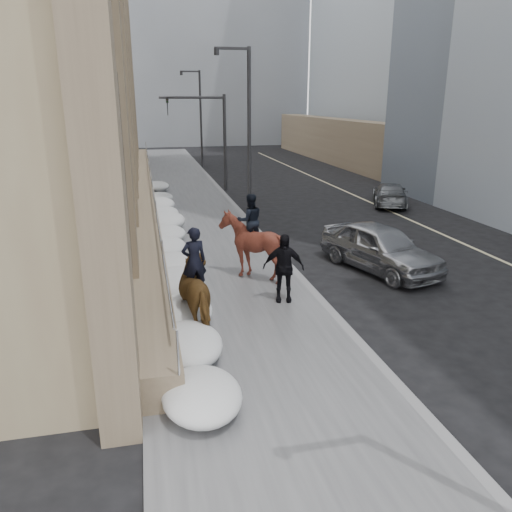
# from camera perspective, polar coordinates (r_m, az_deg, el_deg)

# --- Properties ---
(ground) EXTENTS (140.00, 140.00, 0.00)m
(ground) POSITION_cam_1_polar(r_m,az_deg,el_deg) (11.79, -0.41, -11.33)
(ground) COLOR black
(ground) RESTS_ON ground
(sidewalk) EXTENTS (5.00, 80.00, 0.12)m
(sidewalk) POSITION_cam_1_polar(r_m,az_deg,el_deg) (20.99, -6.23, 1.82)
(sidewalk) COLOR #48484A
(sidewalk) RESTS_ON ground
(curb) EXTENTS (0.24, 80.00, 0.12)m
(curb) POSITION_cam_1_polar(r_m,az_deg,el_deg) (21.42, 0.75, 2.24)
(curb) COLOR slate
(curb) RESTS_ON ground
(lane_line) EXTENTS (0.15, 70.00, 0.01)m
(lane_line) POSITION_cam_1_polar(r_m,az_deg,el_deg) (24.44, 19.06, 3.06)
(lane_line) COLOR #BFB78C
(lane_line) RESTS_ON ground
(limestone_building) EXTENTS (6.10, 44.00, 18.00)m
(limestone_building) POSITION_cam_1_polar(r_m,az_deg,el_deg) (30.39, -19.99, 22.58)
(limestone_building) COLOR #89765A
(limestone_building) RESTS_ON ground
(bg_building_mid) EXTENTS (30.00, 12.00, 28.00)m
(bg_building_mid) POSITION_cam_1_polar(r_m,az_deg,el_deg) (70.86, -8.30, 24.03)
(bg_building_mid) COLOR slate
(bg_building_mid) RESTS_ON ground
(bg_building_far) EXTENTS (24.00, 12.00, 20.00)m
(bg_building_far) POSITION_cam_1_polar(r_m,az_deg,el_deg) (82.30, -16.30, 19.81)
(bg_building_far) COLOR gray
(bg_building_far) RESTS_ON ground
(streetlight_mid) EXTENTS (1.71, 0.24, 8.00)m
(streetlight_mid) POSITION_cam_1_polar(r_m,az_deg,el_deg) (24.63, -1.16, 14.89)
(streetlight_mid) COLOR #2D2D30
(streetlight_mid) RESTS_ON ground
(streetlight_far) EXTENTS (1.71, 0.24, 8.00)m
(streetlight_far) POSITION_cam_1_polar(r_m,az_deg,el_deg) (44.39, -6.55, 15.93)
(streetlight_far) COLOR #2D2D30
(streetlight_far) RESTS_ON ground
(traffic_signal) EXTENTS (4.10, 0.22, 6.00)m
(traffic_signal) POSITION_cam_1_polar(r_m,az_deg,el_deg) (32.43, -5.27, 14.42)
(traffic_signal) COLOR #2D2D30
(traffic_signal) RESTS_ON ground
(snow_bank) EXTENTS (1.70, 18.10, 0.76)m
(snow_bank) POSITION_cam_1_polar(r_m,az_deg,el_deg) (18.96, -9.87, 1.24)
(snow_bank) COLOR silver
(snow_bank) RESTS_ON sidewalk
(mounted_horse_left) EXTENTS (1.45, 2.38, 2.60)m
(mounted_horse_left) POSITION_cam_1_polar(r_m,az_deg,el_deg) (12.53, -6.32, -3.92)
(mounted_horse_left) COLOR #523618
(mounted_horse_left) RESTS_ON sidewalk
(mounted_horse_right) EXTENTS (1.84, 2.04, 2.73)m
(mounted_horse_right) POSITION_cam_1_polar(r_m,az_deg,el_deg) (16.02, -0.59, 1.53)
(mounted_horse_right) COLOR #4E2016
(mounted_horse_right) RESTS_ON sidewalk
(pedestrian) EXTENTS (1.25, 0.74, 1.99)m
(pedestrian) POSITION_cam_1_polar(r_m,az_deg,el_deg) (14.18, 3.15, -1.34)
(pedestrian) COLOR black
(pedestrian) RESTS_ON sidewalk
(car_silver) EXTENTS (3.25, 5.15, 1.63)m
(car_silver) POSITION_cam_1_polar(r_m,az_deg,el_deg) (17.70, 13.99, 0.98)
(car_silver) COLOR #919398
(car_silver) RESTS_ON ground
(car_grey) EXTENTS (3.32, 4.67, 1.26)m
(car_grey) POSITION_cam_1_polar(r_m,az_deg,el_deg) (29.04, 15.03, 6.84)
(car_grey) COLOR slate
(car_grey) RESTS_ON ground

